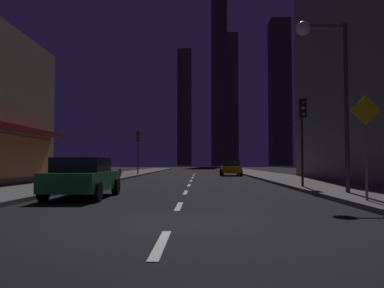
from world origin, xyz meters
TOP-DOWN VIEW (x-y plane):
  - ground_plane at (0.00, 32.00)m, footprint 78.00×136.00m
  - sidewalk_right at (7.00, 32.00)m, footprint 4.00×76.00m
  - sidewalk_left at (-7.00, 32.00)m, footprint 4.00×76.00m
  - lane_marking_center at (0.00, 16.20)m, footprint 0.16×38.60m
  - skyscraper_distant_tall at (-5.65, 150.69)m, footprint 5.79×5.75m
  - skyscraper_distant_mid at (7.66, 133.35)m, footprint 5.60×8.12m
  - skyscraper_distant_short at (12.40, 143.20)m, footprint 5.91×8.98m
  - skyscraper_distant_slender at (31.50, 141.25)m, footprint 7.44×8.98m
  - car_parked_near at (-3.60, 5.81)m, footprint 1.98×4.24m
  - car_parked_far at (3.60, 29.67)m, footprint 1.98×4.24m
  - fire_hydrant_far_left at (-5.90, 23.37)m, footprint 0.42×0.30m
  - traffic_light_near_right at (5.50, 10.39)m, footprint 0.32×0.48m
  - traffic_light_far_left at (-5.50, 29.96)m, footprint 0.32×0.48m
  - street_lamp_right at (5.38, 6.72)m, footprint 1.96×0.56m
  - pedestrian_crossing_sign at (5.60, 3.63)m, footprint 0.91×0.08m

SIDE VIEW (x-z plane):
  - ground_plane at x=0.00m, z-range -0.10..0.00m
  - lane_marking_center at x=0.00m, z-range 0.00..0.01m
  - sidewalk_right at x=7.00m, z-range 0.00..0.15m
  - sidewalk_left at x=-7.00m, z-range 0.00..0.15m
  - fire_hydrant_far_left at x=-5.90m, z-range 0.13..0.78m
  - car_parked_near at x=-3.60m, z-range 0.02..1.47m
  - car_parked_far at x=3.60m, z-range 0.02..1.47m
  - pedestrian_crossing_sign at x=5.60m, z-range 0.44..3.59m
  - traffic_light_near_right at x=5.50m, z-range 1.09..5.29m
  - traffic_light_far_left at x=-5.50m, z-range 1.09..5.29m
  - street_lamp_right at x=5.38m, z-range 1.78..8.36m
  - skyscraper_distant_tall at x=-5.65m, z-range 0.00..47.84m
  - skyscraper_distant_short at x=12.40m, z-range 0.00..51.34m
  - skyscraper_distant_slender at x=31.50m, z-range 0.00..56.33m
  - skyscraper_distant_mid at x=7.66m, z-range 0.00..75.36m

